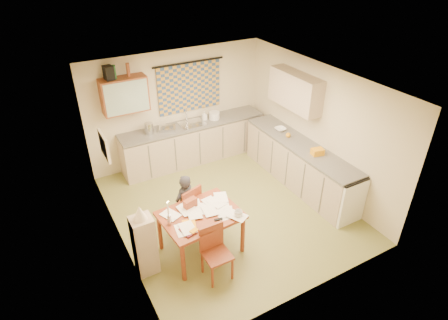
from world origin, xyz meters
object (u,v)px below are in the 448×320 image
counter_back (194,142)px  dining_table (201,232)px  chair_far (187,215)px  shelf_stand (145,245)px  counter_right (298,164)px  stove (342,196)px  person (185,204)px

counter_back → dining_table: bearing=-113.1°
chair_far → shelf_stand: (-0.94, -0.58, 0.23)m
counter_right → stove: size_ratio=3.28×
shelf_stand → counter_right: bearing=12.4°
chair_far → person: 0.28m
counter_right → dining_table: 2.74m
chair_far → counter_back: bearing=-137.5°
chair_far → shelf_stand: 1.13m
counter_back → counter_right: 2.40m
person → shelf_stand: bearing=8.2°
counter_back → counter_right: (1.47, -1.89, -0.00)m
person → counter_back: bearing=-142.1°
counter_right → chair_far: (-2.60, -0.19, -0.17)m
chair_far → person: person is taller
dining_table → shelf_stand: bearing=174.2°
chair_far → person: (-0.03, -0.03, 0.28)m
counter_right → dining_table: (-2.62, -0.80, -0.07)m
counter_right → shelf_stand: shelf_stand is taller
stove → person: size_ratio=0.80×
stove → dining_table: 2.65m
dining_table → counter_back: bearing=62.3°
counter_back → dining_table: size_ratio=2.60×
dining_table → person: (-0.02, 0.58, 0.18)m
counter_back → person: (-1.16, -2.11, 0.11)m
counter_right → person: bearing=-175.2°
stove → shelf_stand: bearing=172.5°
dining_table → person: 0.61m
counter_back → shelf_stand: size_ratio=3.25×
stove → person: bearing=158.8°
counter_back → dining_table: counter_back is taller
counter_back → person: bearing=-118.8°
stove → dining_table: stove is taller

